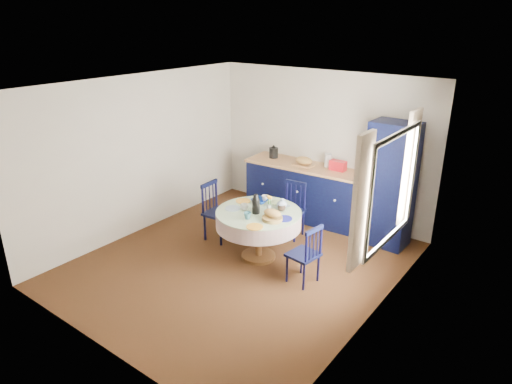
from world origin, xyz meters
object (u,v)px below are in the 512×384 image
at_px(kitchen_counter, 306,191).
at_px(mug_c, 282,208).
at_px(pantry_cabinet, 390,185).
at_px(mug_d, 265,198).
at_px(chair_right, 305,254).
at_px(mug_b, 248,216).
at_px(mug_a, 244,207).
at_px(chair_far, 291,209).
at_px(dining_table, 259,219).
at_px(cobalt_bowl, 260,201).
at_px(chair_left, 217,211).

xyz_separation_m(kitchen_counter, mug_c, (0.46, -1.44, 0.29)).
relative_size(pantry_cabinet, mug_d, 19.85).
height_order(chair_right, mug_c, chair_right).
bearing_deg(chair_right, mug_b, -74.35).
distance_m(chair_right, mug_a, 1.15).
height_order(mug_a, mug_b, mug_b).
height_order(chair_far, mug_c, chair_far).
bearing_deg(chair_right, chair_far, -132.20).
bearing_deg(dining_table, pantry_cabinet, 50.57).
bearing_deg(cobalt_bowl, mug_c, -6.96).
bearing_deg(pantry_cabinet, chair_left, -145.89).
distance_m(kitchen_counter, chair_left, 1.69).
bearing_deg(mug_d, pantry_cabinet, 39.47).
height_order(pantry_cabinet, chair_right, pantry_cabinet).
xyz_separation_m(chair_left, mug_c, (1.14, 0.10, 0.31)).
distance_m(chair_right, mug_d, 1.22).
bearing_deg(chair_left, kitchen_counter, -26.98).
bearing_deg(cobalt_bowl, dining_table, -55.79).
distance_m(mug_b, cobalt_bowl, 0.60).
relative_size(mug_c, cobalt_bowl, 0.47).
xyz_separation_m(chair_far, mug_b, (0.05, -1.19, 0.33)).
bearing_deg(mug_b, cobalt_bowl, 109.86).
distance_m(chair_left, mug_d, 0.84).
bearing_deg(kitchen_counter, pantry_cabinet, -7.47).
xyz_separation_m(chair_far, cobalt_bowl, (-0.15, -0.63, 0.31)).
bearing_deg(mug_c, mug_b, -112.65).
bearing_deg(chair_far, cobalt_bowl, -108.92).
bearing_deg(mug_a, chair_left, 165.19).
xyz_separation_m(dining_table, mug_d, (-0.16, 0.37, 0.16)).
xyz_separation_m(chair_left, mug_b, (0.92, -0.40, 0.31)).
xyz_separation_m(chair_right, cobalt_bowl, (-1.06, 0.44, 0.34)).
xyz_separation_m(chair_right, mug_a, (-1.09, 0.10, 0.35)).
relative_size(chair_left, mug_d, 9.56).
bearing_deg(chair_far, mug_d, -109.16).
height_order(pantry_cabinet, mug_d, pantry_cabinet).
height_order(dining_table, mug_b, dining_table).
distance_m(dining_table, mug_a, 0.28).
distance_m(pantry_cabinet, dining_table, 2.03).
xyz_separation_m(mug_c, cobalt_bowl, (-0.42, 0.05, -0.02)).
distance_m(chair_left, mug_c, 1.18).
distance_m(mug_a, cobalt_bowl, 0.34).
distance_m(dining_table, chair_far, 0.92).
relative_size(mug_b, cobalt_bowl, 0.42).
xyz_separation_m(chair_left, chair_right, (1.78, -0.28, -0.04)).
relative_size(chair_right, mug_b, 8.07).
xyz_separation_m(kitchen_counter, chair_left, (-0.68, -1.54, -0.02)).
xyz_separation_m(chair_far, chair_right, (0.90, -1.07, -0.03)).
distance_m(pantry_cabinet, chair_far, 1.54).
bearing_deg(mug_c, chair_right, -31.19).
distance_m(mug_b, mug_d, 0.68).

